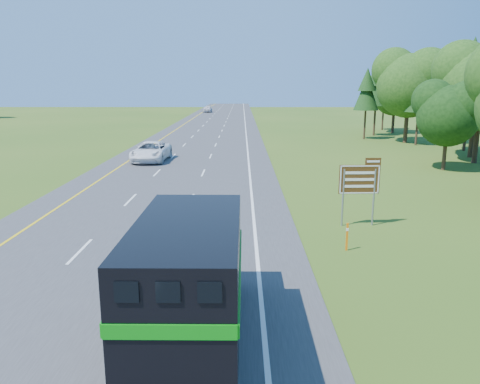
# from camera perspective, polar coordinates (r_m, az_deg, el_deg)

# --- Properties ---
(road) EXTENTS (15.00, 260.00, 0.04)m
(road) POSITION_cam_1_polar(r_m,az_deg,el_deg) (57.91, -4.64, 6.09)
(road) COLOR #38383A
(road) RESTS_ON ground
(lane_markings) EXTENTS (11.15, 260.00, 0.01)m
(lane_markings) POSITION_cam_1_polar(r_m,az_deg,el_deg) (57.91, -4.64, 6.12)
(lane_markings) COLOR yellow
(lane_markings) RESTS_ON road
(horse_truck) EXTENTS (2.59, 8.00, 3.53)m
(horse_truck) POSITION_cam_1_polar(r_m,az_deg,el_deg) (12.30, -5.94, -10.19)
(horse_truck) COLOR black
(horse_truck) RESTS_ON road
(white_suv) EXTENTS (3.12, 6.36, 1.74)m
(white_suv) POSITION_cam_1_polar(r_m,az_deg,el_deg) (43.53, -10.79, 4.88)
(white_suv) COLOR white
(white_suv) RESTS_ON road
(far_car) EXTENTS (2.31, 5.13, 1.71)m
(far_car) POSITION_cam_1_polar(r_m,az_deg,el_deg) (124.37, -3.98, 10.06)
(far_car) COLOR silver
(far_car) RESTS_ON road
(exit_sign) EXTENTS (1.99, 0.15, 3.37)m
(exit_sign) POSITION_cam_1_polar(r_m,az_deg,el_deg) (23.34, 14.42, 1.18)
(exit_sign) COLOR gray
(exit_sign) RESTS_ON ground
(delineator) EXTENTS (0.10, 0.05, 1.19)m
(delineator) POSITION_cam_1_polar(r_m,az_deg,el_deg) (20.02, 12.92, -5.23)
(delineator) COLOR orange
(delineator) RESTS_ON ground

